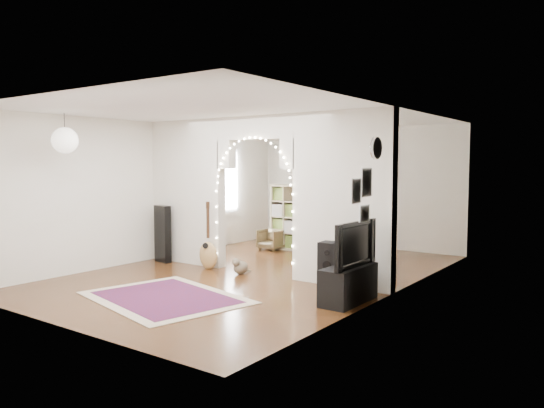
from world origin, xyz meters
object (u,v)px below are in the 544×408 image
Objects in this scene: floor_speaker at (331,270)px; dining_table at (332,230)px; dining_chair_left at (271,240)px; dining_chair_right at (327,236)px; acoustic_guitar at (208,244)px; media_console at (348,284)px; bookcase at (301,218)px.

floor_speaker is 0.66× the size of dining_table.
dining_table is (-1.12, 2.01, 0.29)m from floor_speaker.
dining_table is 2.44× the size of dining_chair_left.
dining_table is at bearing -60.47° from dining_chair_right.
floor_speaker is 4.26m from dining_chair_left.
acoustic_guitar is 1.66× the size of dining_chair_right.
media_console is at bearing -32.10° from acoustic_guitar.
dining_chair_right reaches higher than media_console.
media_console is 4.58m from dining_chair_right.
dining_chair_left is at bearing -157.80° from bookcase.
bookcase is at bearing 131.94° from media_console.
floor_speaker is (2.79, -0.50, -0.06)m from acoustic_guitar.
acoustic_guitar is at bearing 170.12° from media_console.
dining_chair_right is at bearing 124.05° from media_console.
bookcase is at bearing -126.08° from dining_chair_right.
acoustic_guitar is 1.03× the size of media_console.
dining_table is (-1.44, 2.09, 0.43)m from media_console.
acoustic_guitar is 3.30m from dining_chair_right.
bookcase is (-2.56, 3.20, 0.32)m from floor_speaker.
dining_chair_left is (-3.45, 2.97, -0.03)m from media_console.
dining_chair_right is (-1.08, 1.73, -0.40)m from dining_table.
floor_speaker is at bearing -60.68° from dining_table.
dining_table is 2.08m from dining_chair_right.
dining_table reaches higher than dining_chair_left.
acoustic_guitar is at bearing -82.21° from dining_chair_left.
media_console is 0.83× the size of dining_table.
bookcase is 2.30× the size of dining_chair_right.
acoustic_guitar reaches higher than dining_chair_left.
acoustic_guitar is 3.17m from media_console.
bookcase is (-2.88, 3.28, 0.46)m from media_console.
acoustic_guitar is 2.84m from floor_speaker.
media_console reaches higher than dining_chair_left.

